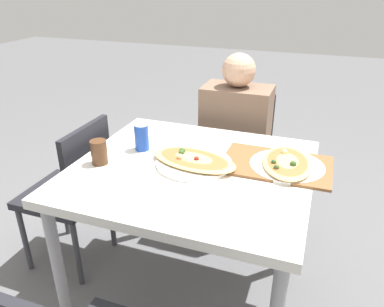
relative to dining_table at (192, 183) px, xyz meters
name	(u,v)px	position (x,y,z in m)	size (l,w,h in m)	color
ground_plane	(192,296)	(0.00, 0.00, -0.68)	(14.00, 14.00, 0.00)	#59595B
dining_table	(192,183)	(0.00, 0.00, 0.00)	(1.00, 0.92, 0.76)	silver
chair_far_seated	(238,152)	(0.03, 0.79, -0.20)	(0.40, 0.40, 0.85)	black
chair_side_left	(73,188)	(-0.69, 0.06, -0.20)	(0.40, 0.40, 0.85)	black
person_seated	(235,133)	(0.03, 0.68, -0.02)	(0.39, 0.27, 1.13)	#2D2D38
pizza_main	(193,161)	(-0.01, 0.02, 0.10)	(0.42, 0.33, 0.05)	white
soda_can	(142,137)	(-0.28, 0.09, 0.14)	(0.07, 0.07, 0.12)	#1E47B2
drink_glass	(99,152)	(-0.39, -0.10, 0.14)	(0.07, 0.07, 0.11)	#4C2D19
serving_tray	(276,165)	(0.34, 0.13, 0.09)	(0.47, 0.31, 0.01)	brown
pizza_second	(287,164)	(0.38, 0.13, 0.10)	(0.32, 0.36, 0.05)	white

